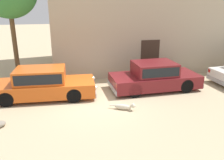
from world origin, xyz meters
TOP-DOWN VIEW (x-y plane):
  - ground_plane at (0.00, 0.00)m, footprint 80.00×80.00m
  - parked_sedan_nearest at (-2.18, 1.05)m, footprint 4.82×1.99m
  - parked_sedan_second at (3.14, 1.05)m, footprint 4.47×1.93m
  - apartment_block at (6.01, 6.59)m, footprint 15.50×6.82m
  - stray_dog_spotted at (1.13, -0.97)m, footprint 1.02×0.56m

SIDE VIEW (x-z plane):
  - ground_plane at x=0.00m, z-range 0.00..0.00m
  - stray_dog_spotted at x=1.13m, z-range -0.04..0.31m
  - parked_sedan_second at x=3.14m, z-range -0.01..1.36m
  - parked_sedan_nearest at x=-2.18m, z-range -0.01..1.36m
  - apartment_block at x=6.01m, z-range 0.00..7.78m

